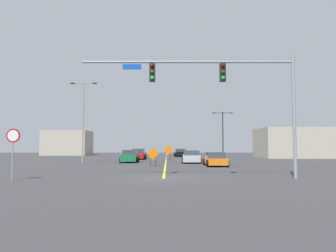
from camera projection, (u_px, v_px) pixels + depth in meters
ground at (164, 179)px, 17.93m from camera, size 132.39×132.39×0.00m
road_centre_stripe at (167, 156)px, 54.63m from camera, size 0.16×73.55×0.01m
traffic_signal_assembly at (225, 84)px, 18.26m from camera, size 12.59×0.44×7.35m
stop_sign at (14, 144)px, 16.90m from camera, size 0.76×0.07×2.83m
street_lamp_near_left at (224, 130)px, 49.19m from camera, size 3.19×0.24×7.26m
street_lamp_mid_left at (84, 116)px, 34.35m from camera, size 2.91×0.24×8.99m
construction_sign_right_shoulder at (154, 155)px, 28.78m from camera, size 1.15×0.27×1.74m
construction_sign_right_lane at (169, 150)px, 40.14m from camera, size 1.26×0.34×2.02m
car_green_mid at (131, 156)px, 35.58m from camera, size 2.03×4.02×1.40m
car_black_distant at (181, 153)px, 54.18m from camera, size 2.23×4.62×1.34m
car_red_approaching at (139, 154)px, 43.35m from camera, size 2.05×4.25×1.47m
car_orange_passing at (216, 160)px, 29.01m from camera, size 1.99×4.03×1.30m
car_silver_far at (192, 157)px, 34.42m from camera, size 2.28×4.57×1.38m
roadside_building_east at (298, 143)px, 49.06m from camera, size 11.70×8.27×4.65m
roadside_building_west at (69, 143)px, 61.60m from camera, size 8.53×6.76×4.83m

